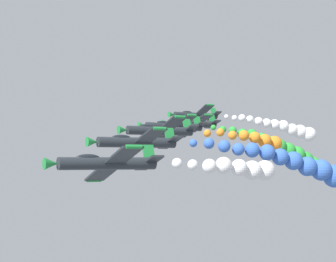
{
  "coord_description": "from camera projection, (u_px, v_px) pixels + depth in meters",
  "views": [
    {
      "loc": [
        -74.93,
        40.15,
        68.98
      ],
      "look_at": [
        0.0,
        0.0,
        73.0
      ],
      "focal_mm": 66.91,
      "sensor_mm": 36.0,
      "label": 1
    }
  ],
  "objects": [
    {
      "name": "smoke_trail_left_inner",
      "position": [
        300.0,
        164.0,
        76.48
      ],
      "size": [
        3.23,
        21.88,
        5.97
      ],
      "color": "blue"
    },
    {
      "name": "smoke_trail_left_outer",
      "position": [
        291.0,
        154.0,
        101.04
      ],
      "size": [
        3.28,
        21.47,
        7.93
      ],
      "color": "green"
    },
    {
      "name": "airplane_lead",
      "position": [
        106.0,
        163.0,
        54.19
      ],
      "size": [
        9.18,
        10.35,
        3.48
      ],
      "rotation": [
        0.0,
        0.32,
        0.0
      ],
      "color": "#23282D"
    },
    {
      "name": "airplane_right_inner",
      "position": [
        159.0,
        131.0,
        78.31
      ],
      "size": [
        9.09,
        10.35,
        3.67
      ],
      "rotation": [
        0.0,
        0.36,
        0.0
      ],
      "color": "#23282D"
    },
    {
      "name": "airplane_trailing",
      "position": [
        195.0,
        115.0,
        115.97
      ],
      "size": [
        8.97,
        10.35,
        4.0
      ],
      "rotation": [
        0.0,
        0.39,
        0.0
      ],
      "color": "#23282D"
    },
    {
      "name": "airplane_left_inner",
      "position": [
        136.0,
        142.0,
        66.71
      ],
      "size": [
        9.22,
        10.35,
        3.42
      ],
      "rotation": [
        0.0,
        0.31,
        0.0
      ],
      "color": "#23282D"
    },
    {
      "name": "airplane_right_outer",
      "position": [
        191.0,
        124.0,
        104.71
      ],
      "size": [
        9.25,
        10.35,
        3.37
      ],
      "rotation": [
        0.0,
        0.3,
        0.0
      ],
      "color": "#23282D"
    },
    {
      "name": "smoke_trail_right_inner",
      "position": [
        259.0,
        140.0,
        86.79
      ],
      "size": [
        3.11,
        13.69,
        2.94
      ],
      "color": "orange"
    },
    {
      "name": "smoke_trail_lead",
      "position": [
        242.0,
        168.0,
        61.67
      ],
      "size": [
        2.68,
        12.39,
        2.39
      ],
      "color": "white"
    },
    {
      "name": "airplane_left_outer",
      "position": [
        173.0,
        126.0,
        90.92
      ],
      "size": [
        9.15,
        10.35,
        3.53
      ],
      "rotation": [
        0.0,
        0.33,
        0.0
      ],
      "color": "#23282D"
    },
    {
      "name": "smoke_trail_trailing",
      "position": [
        288.0,
        129.0,
        123.33
      ],
      "size": [
        5.33,
        19.3,
        5.19
      ],
      "color": "white"
    }
  ]
}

